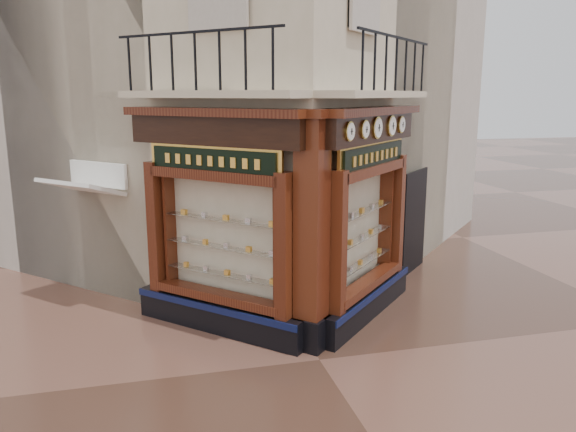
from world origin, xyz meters
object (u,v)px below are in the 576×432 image
object	(u,v)px
clock_d	(392,126)
awning	(90,302)
clock_e	(401,125)
clock_c	(377,128)
signboard_left	(213,161)
clock_a	(350,131)
clock_b	(365,129)
corner_pilaster	(312,236)
signboard_right	(374,156)

from	to	relation	value
clock_d	awning	bearing A→B (deg)	117.74
awning	clock_e	bearing A→B (deg)	-147.98
clock_c	clock_d	size ratio (longest dim) A/B	1.01
clock_e	signboard_left	xyz separation A→B (m)	(-3.78, -0.70, -0.52)
clock_a	clock_c	xyz separation A→B (m)	(0.82, 0.82, -0.00)
clock_b	corner_pilaster	bearing A→B (deg)	158.01
awning	clock_b	bearing A→B (deg)	-163.77
awning	signboard_left	xyz separation A→B (m)	(2.37, -2.12, 3.10)
corner_pilaster	awning	bearing A→B (deg)	95.80
corner_pilaster	clock_a	xyz separation A→B (m)	(0.62, 0.02, 1.67)
clock_e	awning	xyz separation A→B (m)	(-6.15, 1.42, -3.62)
clock_a	clock_d	distance (m)	1.86
clock_c	clock_d	bearing A→B (deg)	0.00
clock_b	signboard_right	size ratio (longest dim) A/B	0.15
clock_a	clock_b	size ratio (longest dim) A/B	1.00
clock_b	clock_e	xyz separation A→B (m)	(1.27, 1.27, 0.00)
corner_pilaster	signboard_right	world-z (taller)	corner_pilaster
corner_pilaster	signboard_left	world-z (taller)	corner_pilaster
corner_pilaster	clock_c	size ratio (longest dim) A/B	10.16
clock_d	signboard_right	xyz separation A→B (m)	(-0.48, -0.32, -0.52)
clock_c	clock_e	size ratio (longest dim) A/B	1.19
clock_c	signboard_left	distance (m)	2.95
signboard_left	signboard_right	world-z (taller)	signboard_right
awning	clock_c	bearing A→B (deg)	-158.48
clock_b	clock_d	world-z (taller)	clock_d
clock_a	clock_e	xyz separation A→B (m)	(1.70, 1.70, 0.00)
clock_a	corner_pilaster	bearing A→B (deg)	136.51
clock_c	signboard_right	xyz separation A→B (m)	(0.02, 0.18, -0.52)
corner_pilaster	clock_d	xyz separation A→B (m)	(1.94, 1.33, 1.67)
signboard_left	clock_d	bearing A→B (deg)	-129.60
clock_a	clock_c	distance (m)	1.16
corner_pilaster	clock_e	world-z (taller)	corner_pilaster
clock_a	awning	bearing A→B (deg)	100.07
clock_b	signboard_left	size ratio (longest dim) A/B	0.16
corner_pilaster	awning	world-z (taller)	corner_pilaster
clock_b	clock_c	world-z (taller)	clock_c
clock_b	signboard_right	bearing A→B (deg)	9.07
clock_e	awning	distance (m)	7.28
clock_a	clock_e	size ratio (longest dim) A/B	0.96
clock_a	clock_c	bearing A→B (deg)	0.00
clock_a	clock_b	xyz separation A→B (m)	(0.43, 0.43, 0.00)
clock_b	signboard_left	xyz separation A→B (m)	(-2.51, 0.57, -0.52)
clock_e	awning	bearing A→B (deg)	122.02
clock_b	awning	distance (m)	6.65
clock_e	signboard_right	world-z (taller)	clock_e
corner_pilaster	awning	xyz separation A→B (m)	(-3.84, 3.13, -1.95)
clock_b	clock_d	distance (m)	1.26
awning	signboard_left	world-z (taller)	signboard_left
clock_c	signboard_left	world-z (taller)	clock_c
clock_a	clock_d	world-z (taller)	clock_d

